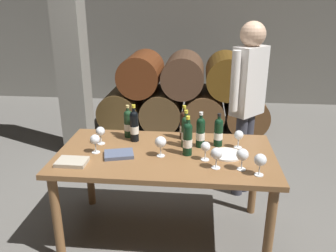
% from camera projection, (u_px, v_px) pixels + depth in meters
% --- Properties ---
extents(ground_plane, '(14.00, 14.00, 0.00)m').
position_uv_depth(ground_plane, '(166.00, 233.00, 2.96)').
color(ground_plane, '#66635E').
extents(cellar_back_wall, '(10.00, 0.24, 2.80)m').
position_uv_depth(cellar_back_wall, '(189.00, 27.00, 6.39)').
color(cellar_back_wall, slate).
rests_on(cellar_back_wall, ground_plane).
extents(barrel_stack, '(2.49, 0.90, 1.15)m').
position_uv_depth(barrel_stack, '(183.00, 94.00, 5.20)').
color(barrel_stack, brown).
rests_on(barrel_stack, ground_plane).
extents(stone_pillar, '(0.32, 0.32, 2.60)m').
position_uv_depth(stone_pillar, '(71.00, 51.00, 4.12)').
color(stone_pillar, slate).
rests_on(stone_pillar, ground_plane).
extents(dining_table, '(1.70, 0.90, 0.76)m').
position_uv_depth(dining_table, '(166.00, 163.00, 2.73)').
color(dining_table, brown).
rests_on(dining_table, ground_plane).
extents(wine_bottle_0, '(0.07, 0.07, 0.31)m').
position_uv_depth(wine_bottle_0, '(188.00, 138.00, 2.62)').
color(wine_bottle_0, black).
rests_on(wine_bottle_0, dining_table).
extents(wine_bottle_1, '(0.07, 0.07, 0.32)m').
position_uv_depth(wine_bottle_1, '(134.00, 126.00, 2.88)').
color(wine_bottle_1, black).
rests_on(wine_bottle_1, dining_table).
extents(wine_bottle_2, '(0.07, 0.07, 0.29)m').
position_uv_depth(wine_bottle_2, '(128.00, 123.00, 2.97)').
color(wine_bottle_2, '#19381E').
rests_on(wine_bottle_2, dining_table).
extents(wine_bottle_3, '(0.07, 0.07, 0.28)m').
position_uv_depth(wine_bottle_3, '(218.00, 132.00, 2.79)').
color(wine_bottle_3, black).
rests_on(wine_bottle_3, dining_table).
extents(wine_bottle_4, '(0.07, 0.07, 0.30)m').
position_uv_depth(wine_bottle_4, '(200.00, 132.00, 2.77)').
color(wine_bottle_4, black).
rests_on(wine_bottle_4, dining_table).
extents(wine_bottle_5, '(0.07, 0.07, 0.31)m').
position_uv_depth(wine_bottle_5, '(186.00, 131.00, 2.77)').
color(wine_bottle_5, '#19381E').
rests_on(wine_bottle_5, dining_table).
extents(wine_bottle_6, '(0.07, 0.07, 0.30)m').
position_uv_depth(wine_bottle_6, '(184.00, 125.00, 2.93)').
color(wine_bottle_6, black).
rests_on(wine_bottle_6, dining_table).
extents(wine_glass_0, '(0.09, 0.09, 0.16)m').
position_uv_depth(wine_glass_0, '(161.00, 142.00, 2.60)').
color(wine_glass_0, white).
rests_on(wine_glass_0, dining_table).
extents(wine_glass_1, '(0.09, 0.09, 0.16)m').
position_uv_depth(wine_glass_1, '(242.00, 155.00, 2.39)').
color(wine_glass_1, white).
rests_on(wine_glass_1, dining_table).
extents(wine_glass_2, '(0.09, 0.09, 0.16)m').
position_uv_depth(wine_glass_2, '(260.00, 160.00, 2.32)').
color(wine_glass_2, white).
rests_on(wine_glass_2, dining_table).
extents(wine_glass_3, '(0.07, 0.07, 0.15)m').
position_uv_depth(wine_glass_3, '(239.00, 136.00, 2.75)').
color(wine_glass_3, white).
rests_on(wine_glass_3, dining_table).
extents(wine_glass_4, '(0.08, 0.08, 0.15)m').
position_uv_depth(wine_glass_4, '(100.00, 132.00, 2.83)').
color(wine_glass_4, white).
rests_on(wine_glass_4, dining_table).
extents(wine_glass_5, '(0.07, 0.07, 0.15)m').
position_uv_depth(wine_glass_5, '(206.00, 147.00, 2.54)').
color(wine_glass_5, white).
rests_on(wine_glass_5, dining_table).
extents(wine_glass_6, '(0.08, 0.08, 0.16)m').
position_uv_depth(wine_glass_6, '(217.00, 154.00, 2.42)').
color(wine_glass_6, white).
rests_on(wine_glass_6, dining_table).
extents(wine_glass_7, '(0.08, 0.08, 0.15)m').
position_uv_depth(wine_glass_7, '(95.00, 140.00, 2.67)').
color(wine_glass_7, white).
rests_on(wine_glass_7, dining_table).
extents(tasting_notebook, '(0.26, 0.21, 0.03)m').
position_uv_depth(tasting_notebook, '(119.00, 154.00, 2.64)').
color(tasting_notebook, '#4C5670').
rests_on(tasting_notebook, dining_table).
extents(leather_ledger, '(0.22, 0.16, 0.03)m').
position_uv_depth(leather_ledger, '(72.00, 162.00, 2.52)').
color(leather_ledger, '#B2A893').
rests_on(leather_ledger, dining_table).
extents(serving_plate, '(0.24, 0.24, 0.01)m').
position_uv_depth(serving_plate, '(227.00, 155.00, 2.65)').
color(serving_plate, white).
rests_on(serving_plate, dining_table).
extents(sommelier_presenting, '(0.36, 0.38, 1.72)m').
position_uv_depth(sommelier_presenting, '(248.00, 95.00, 3.24)').
color(sommelier_presenting, '#383842').
rests_on(sommelier_presenting, ground_plane).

